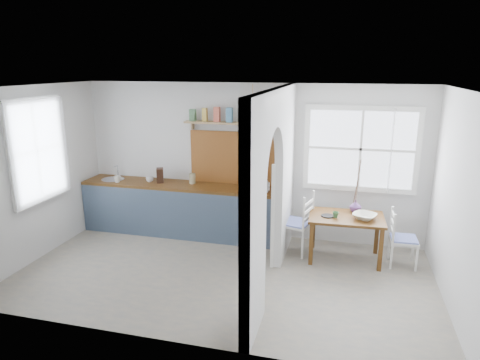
% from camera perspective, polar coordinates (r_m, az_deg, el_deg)
% --- Properties ---
extents(floor, '(5.80, 3.20, 0.01)m').
position_cam_1_polar(floor, '(6.22, -2.27, -12.46)').
color(floor, gray).
rests_on(floor, ground).
extents(ceiling, '(5.80, 3.20, 0.01)m').
position_cam_1_polar(ceiling, '(5.52, -2.56, 12.21)').
color(ceiling, silver).
rests_on(ceiling, walls).
extents(walls, '(5.81, 3.21, 2.60)m').
position_cam_1_polar(walls, '(5.74, -2.41, -0.87)').
color(walls, silver).
rests_on(walls, floor).
extents(partition, '(0.12, 3.20, 2.60)m').
position_cam_1_polar(partition, '(5.60, 4.63, 0.29)').
color(partition, silver).
rests_on(partition, floor).
extents(kitchen_window, '(0.10, 1.16, 1.50)m').
position_cam_1_polar(kitchen_window, '(7.02, -25.53, 3.56)').
color(kitchen_window, white).
rests_on(kitchen_window, walls).
extents(nook_window, '(1.76, 0.10, 1.30)m').
position_cam_1_polar(nook_window, '(6.96, 15.80, 3.96)').
color(nook_window, white).
rests_on(nook_window, walls).
extents(counter, '(3.50, 0.60, 0.90)m').
position_cam_1_polar(counter, '(7.55, -7.68, -3.75)').
color(counter, brown).
rests_on(counter, floor).
extents(sink, '(0.40, 0.40, 0.02)m').
position_cam_1_polar(sink, '(7.97, -16.57, 0.02)').
color(sink, silver).
rests_on(sink, counter).
extents(backsplash, '(1.65, 0.03, 0.90)m').
position_cam_1_polar(backsplash, '(7.25, -0.39, 2.95)').
color(backsplash, brown).
rests_on(backsplash, walls).
extents(shelf, '(1.75, 0.20, 0.21)m').
position_cam_1_polar(shelf, '(7.06, -0.57, 8.01)').
color(shelf, '#A98455').
rests_on(shelf, walls).
extents(pendant_lamp, '(0.26, 0.26, 0.16)m').
position_cam_1_polar(pendant_lamp, '(6.66, 1.64, 6.50)').
color(pendant_lamp, beige).
rests_on(pendant_lamp, ceiling).
extents(utensil_rail, '(0.02, 0.50, 0.02)m').
position_cam_1_polar(utensil_rail, '(6.42, 5.13, 2.20)').
color(utensil_rail, silver).
rests_on(utensil_rail, partition).
extents(dining_table, '(1.13, 0.77, 0.69)m').
position_cam_1_polar(dining_table, '(6.73, 13.83, -7.47)').
color(dining_table, brown).
rests_on(dining_table, floor).
extents(chair_left, '(0.55, 0.55, 0.99)m').
position_cam_1_polar(chair_left, '(6.79, 7.41, -5.59)').
color(chair_left, white).
rests_on(chair_left, floor).
extents(chair_right, '(0.39, 0.39, 0.84)m').
position_cam_1_polar(chair_right, '(6.75, 20.99, -7.29)').
color(chair_right, white).
rests_on(chair_right, floor).
extents(kettle, '(0.20, 0.17, 0.22)m').
position_cam_1_polar(kettle, '(6.85, 3.22, -0.75)').
color(kettle, silver).
rests_on(kettle, counter).
extents(mug_a, '(0.15, 0.15, 0.11)m').
position_cam_1_polar(mug_a, '(7.73, -16.05, 0.11)').
color(mug_a, silver).
rests_on(mug_a, counter).
extents(mug_b, '(0.13, 0.13, 0.10)m').
position_cam_1_polar(mug_b, '(7.62, -11.95, 0.14)').
color(mug_b, silver).
rests_on(mug_b, counter).
extents(knife_block, '(0.17, 0.19, 0.25)m').
position_cam_1_polar(knife_block, '(7.53, -10.62, 0.61)').
color(knife_block, '#351C0F').
rests_on(knife_block, counter).
extents(jar, '(0.12, 0.12, 0.17)m').
position_cam_1_polar(jar, '(7.39, -6.36, 0.19)').
color(jar, tan).
rests_on(jar, counter).
extents(towel_magenta, '(0.02, 0.03, 0.48)m').
position_cam_1_polar(towel_magenta, '(6.86, 4.77, -7.24)').
color(towel_magenta, '#C92551').
rests_on(towel_magenta, counter).
extents(towel_orange, '(0.02, 0.03, 0.52)m').
position_cam_1_polar(towel_orange, '(6.82, 4.68, -7.61)').
color(towel_orange, '#CC4A10').
rests_on(towel_orange, counter).
extents(bowl, '(0.43, 0.43, 0.08)m').
position_cam_1_polar(bowl, '(6.56, 16.28, -4.66)').
color(bowl, silver).
rests_on(bowl, dining_table).
extents(table_cup, '(0.10, 0.10, 0.09)m').
position_cam_1_polar(table_cup, '(6.51, 12.63, -4.54)').
color(table_cup, '#3C7241').
rests_on(table_cup, dining_table).
extents(plate, '(0.23, 0.23, 0.02)m').
position_cam_1_polar(plate, '(6.54, 11.59, -4.70)').
color(plate, black).
rests_on(plate, dining_table).
extents(vase, '(0.21, 0.21, 0.19)m').
position_cam_1_polar(vase, '(6.81, 15.14, -3.37)').
color(vase, '#5A346F').
rests_on(vase, dining_table).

